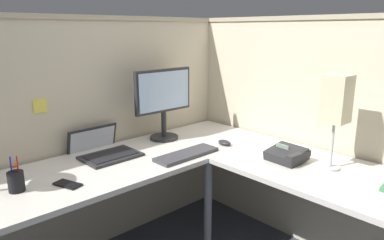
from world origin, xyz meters
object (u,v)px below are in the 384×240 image
object	(u,v)px
keyboard	(187,154)
desk_lamp_paper	(336,102)
laptop	(103,150)
cell_phone	(68,184)
pen_cup	(16,181)
monitor	(164,99)
office_phone	(287,155)
computer_mouse	(225,143)

from	to	relation	value
keyboard	desk_lamp_paper	xyz separation A→B (m)	(0.46, -0.70, 0.37)
laptop	cell_phone	world-z (taller)	laptop
pen_cup	keyboard	bearing A→B (deg)	-11.75
monitor	office_phone	world-z (taller)	monitor
laptop	computer_mouse	distance (m)	0.80
office_phone	desk_lamp_paper	world-z (taller)	desk_lamp_paper
desk_lamp_paper	cell_phone	bearing A→B (deg)	146.24
monitor	office_phone	xyz separation A→B (m)	(0.26, -0.85, -0.26)
keyboard	pen_cup	distance (m)	0.95
computer_mouse	desk_lamp_paper	size ratio (longest dim) A/B	0.20
monitor	pen_cup	size ratio (longest dim) A/B	2.78
monitor	office_phone	distance (m)	0.92
desk_lamp_paper	monitor	bearing A→B (deg)	107.23
computer_mouse	office_phone	world-z (taller)	office_phone
monitor	computer_mouse	size ratio (longest dim) A/B	4.81
computer_mouse	desk_lamp_paper	bearing A→B (deg)	-79.79
office_phone	desk_lamp_paper	distance (m)	0.42
monitor	laptop	xyz separation A→B (m)	(-0.48, 0.02, -0.27)
laptop	cell_phone	bearing A→B (deg)	-140.42
pen_cup	monitor	bearing A→B (deg)	9.84
keyboard	cell_phone	size ratio (longest dim) A/B	2.99
computer_mouse	pen_cup	distance (m)	1.29
monitor	cell_phone	size ratio (longest dim) A/B	3.47
desk_lamp_paper	computer_mouse	bearing A→B (deg)	100.21
laptop	cell_phone	xyz separation A→B (m)	(-0.37, -0.30, -0.02)
computer_mouse	monitor	bearing A→B (deg)	118.32
computer_mouse	office_phone	bearing A→B (deg)	-84.39
keyboard	laptop	bearing A→B (deg)	131.57
computer_mouse	laptop	bearing A→B (deg)	149.50
computer_mouse	keyboard	bearing A→B (deg)	177.87
computer_mouse	office_phone	xyz separation A→B (m)	(0.05, -0.46, 0.02)
monitor	desk_lamp_paper	distance (m)	1.13
pen_cup	desk_lamp_paper	bearing A→B (deg)	-32.68
keyboard	desk_lamp_paper	distance (m)	0.92
computer_mouse	pen_cup	bearing A→B (deg)	170.75
cell_phone	office_phone	size ratio (longest dim) A/B	0.66
laptop	pen_cup	bearing A→B (deg)	-160.74
laptop	keyboard	size ratio (longest dim) A/B	0.90
laptop	keyboard	distance (m)	0.53
keyboard	pen_cup	bearing A→B (deg)	167.71
monitor	computer_mouse	distance (m)	0.52
pen_cup	computer_mouse	bearing A→B (deg)	-9.25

